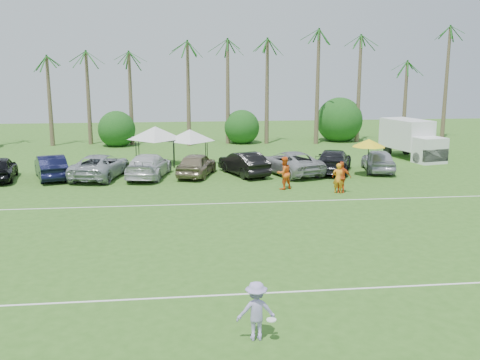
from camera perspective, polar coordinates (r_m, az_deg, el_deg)
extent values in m
plane|color=#34631D|center=(15.92, -5.22, -15.24)|extent=(120.00, 120.00, 0.00)
cube|color=white|center=(17.72, -5.40, -12.29)|extent=(80.00, 0.10, 0.01)
cube|color=white|center=(29.09, -5.96, -2.62)|extent=(80.00, 0.10, 0.01)
cone|color=brown|center=(53.53, -19.57, 8.77)|extent=(0.44, 0.44, 10.00)
cone|color=brown|center=(52.78, -15.31, 9.54)|extent=(0.44, 0.44, 11.00)
cone|color=brown|center=(52.42, -10.85, 8.09)|extent=(0.44, 0.44, 8.00)
cone|color=brown|center=(52.25, -6.45, 8.76)|extent=(0.44, 0.44, 9.00)
cone|color=brown|center=(52.40, -2.02, 9.39)|extent=(0.44, 0.44, 10.00)
cone|color=brown|center=(52.86, 2.36, 9.95)|extent=(0.44, 0.44, 11.00)
cone|color=brown|center=(53.93, 7.66, 8.29)|extent=(0.44, 0.44, 8.00)
cone|color=brown|center=(55.35, 12.76, 8.72)|extent=(0.44, 0.44, 9.00)
cone|color=brown|center=(57.17, 17.57, 9.05)|extent=(0.44, 0.44, 10.00)
cone|color=brown|center=(58.89, 21.21, 9.36)|extent=(0.44, 0.44, 11.00)
cylinder|color=brown|center=(53.89, -12.77, 4.58)|extent=(0.30, 0.30, 1.40)
sphere|color=#134615|center=(53.77, -12.82, 5.74)|extent=(4.00, 4.00, 4.00)
cylinder|color=brown|center=(53.94, 0.05, 4.88)|extent=(0.30, 0.30, 1.40)
sphere|color=#134615|center=(53.82, 0.05, 6.04)|extent=(4.00, 4.00, 4.00)
cylinder|color=brown|center=(55.99, 10.30, 4.94)|extent=(0.30, 0.30, 1.40)
sphere|color=#134615|center=(55.87, 10.35, 6.06)|extent=(4.00, 4.00, 4.00)
imported|color=orange|center=(31.93, 10.44, 0.19)|extent=(0.77, 0.66, 1.80)
imported|color=orange|center=(32.53, 4.70, 0.75)|extent=(1.20, 1.10, 2.00)
imported|color=#E15619|center=(32.02, 10.79, 0.28)|extent=(1.19, 0.79, 1.88)
cube|color=white|center=(46.27, 17.33, 4.73)|extent=(3.27, 4.77, 2.37)
cube|color=white|center=(44.03, 19.59, 3.00)|extent=(2.50, 2.14, 1.99)
cube|color=black|center=(43.53, 20.14, 2.49)|extent=(2.18, 0.76, 0.95)
cube|color=#E5590C|center=(47.04, 18.46, 4.24)|extent=(0.35, 1.48, 0.85)
cylinder|color=black|center=(43.67, 18.41, 2.26)|extent=(0.46, 0.89, 0.85)
cylinder|color=black|center=(44.85, 20.33, 2.36)|extent=(0.46, 0.89, 0.85)
cylinder|color=black|center=(46.83, 15.46, 3.05)|extent=(0.46, 0.89, 0.85)
cylinder|color=black|center=(47.93, 17.32, 3.13)|extent=(0.46, 0.89, 0.85)
cylinder|color=black|center=(39.87, -11.01, 2.60)|extent=(0.06, 0.06, 1.97)
cylinder|color=black|center=(39.75, -7.05, 2.70)|extent=(0.06, 0.06, 1.97)
cylinder|color=black|center=(42.58, -10.74, 3.19)|extent=(0.06, 0.06, 1.97)
cylinder|color=black|center=(42.47, -7.03, 3.28)|extent=(0.06, 0.06, 1.97)
pyramid|color=silver|center=(40.89, -9.05, 5.68)|extent=(4.25, 4.25, 0.98)
cylinder|color=black|center=(39.85, -7.10, 2.59)|extent=(0.06, 0.06, 1.79)
cylinder|color=black|center=(39.90, -3.52, 2.68)|extent=(0.06, 0.06, 1.79)
cylinder|color=black|center=(42.31, -7.08, 3.13)|extent=(0.06, 0.06, 1.79)
cylinder|color=black|center=(42.36, -3.70, 3.21)|extent=(0.06, 0.06, 1.79)
pyramid|color=silver|center=(40.85, -5.40, 5.40)|extent=(3.88, 3.88, 0.90)
cylinder|color=black|center=(37.33, 13.50, 2.12)|extent=(0.05, 0.05, 2.30)
cone|color=yellow|center=(37.16, 13.58, 3.87)|extent=(2.30, 2.30, 0.52)
imported|color=#AA9BDC|center=(14.83, 1.73, -13.78)|extent=(1.08, 0.64, 1.65)
cylinder|color=white|center=(14.80, 3.36, -14.67)|extent=(0.27, 0.27, 0.03)
imported|color=black|center=(37.72, -19.53, 1.33)|extent=(3.19, 5.17, 1.61)
imported|color=#9A9FA6|center=(37.05, -14.69, 1.45)|extent=(3.85, 6.23, 1.61)
imported|color=silver|center=(36.55, -9.71, 1.53)|extent=(3.28, 5.87, 1.61)
imported|color=#7D6F55|center=(36.60, -4.65, 1.68)|extent=(3.24, 5.07, 1.61)
imported|color=black|center=(36.85, 0.38, 1.79)|extent=(3.30, 5.17, 1.61)
imported|color=#97989A|center=(37.29, 5.33, 1.86)|extent=(4.42, 6.34, 1.61)
imported|color=black|center=(38.45, 9.93, 2.03)|extent=(4.14, 5.98, 1.61)
imported|color=#A7A8B3|center=(39.32, 14.52, 2.04)|extent=(2.76, 4.99, 1.61)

